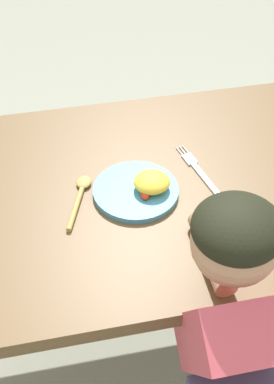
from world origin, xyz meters
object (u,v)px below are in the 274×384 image
plate (141,188)px  fork (198,170)px  spoon (80,194)px  person (232,367)px

plate → fork: (0.18, 0.06, -0.01)m
spoon → plate: bearing=-76.9°
plate → spoon: (-0.16, 0.02, -0.01)m
plate → fork: plate is taller
fork → person: person is taller
fork → spoon: bearing=83.4°
fork → person: 0.55m
fork → spoon: spoon is taller
plate → person: person is taller
fork → spoon: size_ratio=1.10×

